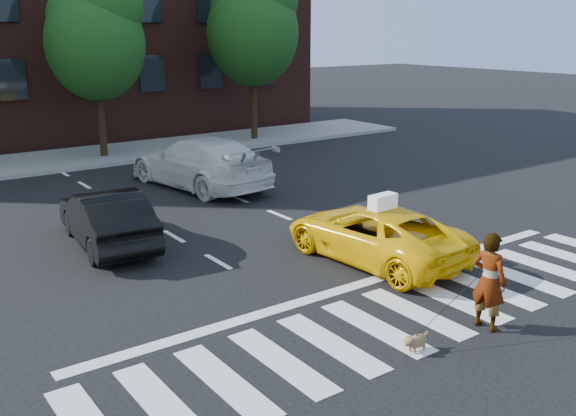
{
  "coord_description": "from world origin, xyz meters",
  "views": [
    {
      "loc": [
        -8.11,
        -7.28,
        4.98
      ],
      "look_at": [
        -0.07,
        3.89,
        1.1
      ],
      "focal_mm": 40.0,
      "sensor_mm": 36.0,
      "label": 1
    }
  ],
  "objects": [
    {
      "name": "black_sedan",
      "position": [
        -3.14,
        6.92,
        0.67
      ],
      "size": [
        1.84,
        4.22,
        1.35
      ],
      "primitive_type": "imported",
      "rotation": [
        0.0,
        0.0,
        3.04
      ],
      "color": "black",
      "rests_on": "ground"
    },
    {
      "name": "building",
      "position": [
        0.0,
        25.0,
        6.0
      ],
      "size": [
        26.0,
        10.0,
        12.0
      ],
      "primitive_type": "cube",
      "color": "#3F1C16",
      "rests_on": "ground"
    },
    {
      "name": "tree_right",
      "position": [
        7.53,
        17.0,
        5.26
      ],
      "size": [
        4.0,
        4.0,
        7.7
      ],
      "color": "black",
      "rests_on": "ground"
    },
    {
      "name": "tree_mid",
      "position": [
        0.53,
        17.0,
        4.85
      ],
      "size": [
        3.69,
        3.69,
        7.1
      ],
      "color": "black",
      "rests_on": "ground"
    },
    {
      "name": "taxi",
      "position": [
        1.3,
        2.5,
        0.61
      ],
      "size": [
        2.32,
        4.52,
        1.22
      ],
      "primitive_type": "imported",
      "rotation": [
        0.0,
        0.0,
        3.21
      ],
      "color": "#FFC305",
      "rests_on": "ground"
    },
    {
      "name": "stop_line",
      "position": [
        0.0,
        1.6,
        0.01
      ],
      "size": [
        12.0,
        0.3,
        0.01
      ],
      "primitive_type": "cube",
      "color": "silver",
      "rests_on": "ground"
    },
    {
      "name": "taxi_sign",
      "position": [
        1.3,
        2.3,
        1.38
      ],
      "size": [
        0.67,
        0.32,
        0.32
      ],
      "primitive_type": "cube",
      "rotation": [
        0.0,
        0.0,
        3.21
      ],
      "color": "white",
      "rests_on": "taxi"
    },
    {
      "name": "ground",
      "position": [
        0.0,
        0.0,
        0.0
      ],
      "size": [
        120.0,
        120.0,
        0.0
      ],
      "primitive_type": "plane",
      "color": "black",
      "rests_on": "ground"
    },
    {
      "name": "dog",
      "position": [
        -1.08,
        -0.98,
        0.18
      ],
      "size": [
        0.54,
        0.22,
        0.31
      ],
      "rotation": [
        0.0,
        0.0,
        0.04
      ],
      "color": "#8F6749",
      "rests_on": "ground"
    },
    {
      "name": "crosswalk",
      "position": [
        0.0,
        0.0,
        0.01
      ],
      "size": [
        13.0,
        2.4,
        0.01
      ],
      "primitive_type": "cube",
      "color": "silver",
      "rests_on": "ground"
    },
    {
      "name": "woman",
      "position": [
        0.52,
        -1.1,
        0.86
      ],
      "size": [
        0.47,
        0.67,
        1.72
      ],
      "primitive_type": "imported",
      "rotation": [
        0.0,
        0.0,
        1.67
      ],
      "color": "#999999",
      "rests_on": "ground"
    },
    {
      "name": "sidewalk_far",
      "position": [
        0.0,
        17.5,
        0.07
      ],
      "size": [
        30.0,
        4.0,
        0.15
      ],
      "primitive_type": "cube",
      "color": "slate",
      "rests_on": "ground"
    },
    {
      "name": "white_suv",
      "position": [
        1.4,
        10.79,
        0.81
      ],
      "size": [
        3.01,
        5.85,
        1.62
      ],
      "primitive_type": "imported",
      "rotation": [
        0.0,
        0.0,
        3.28
      ],
      "color": "silver",
      "rests_on": "ground"
    }
  ]
}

